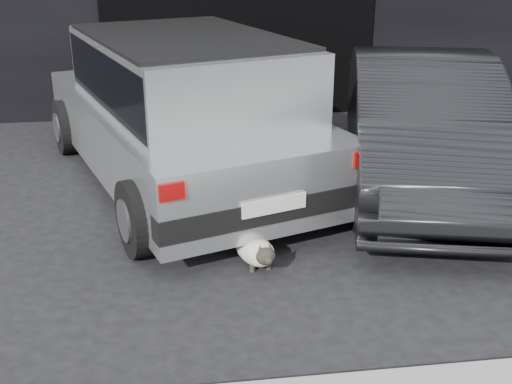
{
  "coord_description": "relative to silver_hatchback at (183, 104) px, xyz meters",
  "views": [
    {
      "loc": [
        -0.05,
        -5.56,
        2.59
      ],
      "look_at": [
        0.6,
        -0.73,
        0.62
      ],
      "focal_mm": 45.0,
      "sensor_mm": 36.0,
      "label": 1
    }
  ],
  "objects": [
    {
      "name": "silver_hatchback",
      "position": [
        0.0,
        0.0,
        0.0
      ],
      "size": [
        3.3,
        4.85,
        1.64
      ],
      "rotation": [
        0.0,
        0.0,
        0.32
      ],
      "color": "#ABADB0",
      "rests_on": "ground"
    },
    {
      "name": "second_car",
      "position": [
        2.52,
        -0.46,
        -0.19
      ],
      "size": [
        2.48,
        4.5,
        1.4
      ],
      "primitive_type": "imported",
      "rotation": [
        0.0,
        0.0,
        -0.24
      ],
      "color": "black",
      "rests_on": "ground"
    },
    {
      "name": "garage_opening",
      "position": [
        0.92,
        2.78,
        0.4
      ],
      "size": [
        4.0,
        0.1,
        2.6
      ],
      "primitive_type": "cube",
      "color": "black",
      "rests_on": "ground"
    },
    {
      "name": "cat_white",
      "position": [
        -0.05,
        -1.71,
        -0.71
      ],
      "size": [
        0.79,
        0.37,
        0.38
      ],
      "rotation": [
        0.0,
        0.0,
        -1.37
      ],
      "color": "white",
      "rests_on": "ground"
    },
    {
      "name": "ground",
      "position": [
        -0.08,
        -1.21,
        -0.9
      ],
      "size": [
        80.0,
        80.0,
        0.0
      ],
      "primitive_type": "plane",
      "color": "black",
      "rests_on": "ground"
    },
    {
      "name": "cat_siamese",
      "position": [
        0.51,
        -2.02,
        -0.76
      ],
      "size": [
        0.4,
        0.83,
        0.29
      ],
      "rotation": [
        0.0,
        0.0,
        3.35
      ],
      "color": "beige",
      "rests_on": "ground"
    }
  ]
}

